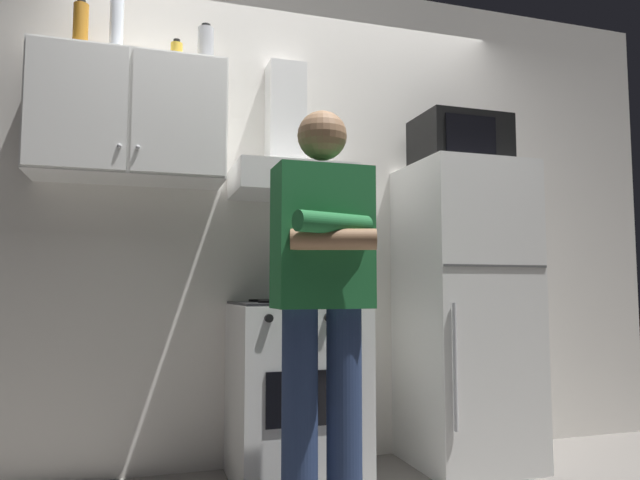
{
  "coord_description": "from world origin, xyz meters",
  "views": [
    {
      "loc": [
        -0.79,
        -2.53,
        0.92
      ],
      "look_at": [
        0.0,
        0.0,
        1.15
      ],
      "focal_mm": 32.51,
      "sensor_mm": 36.0,
      "label": 1
    }
  ],
  "objects_px": {
    "refrigerator": "(465,312)",
    "microwave": "(460,143)",
    "bottle_vodka_clear": "(117,24)",
    "bottle_canister_steel": "(206,48)",
    "range_hood": "(290,161)",
    "upper_cabinet": "(130,119)",
    "person_standing": "(323,295)",
    "bottle_spice_jar": "(177,53)",
    "stove_oven": "(295,391)",
    "bottle_liquor_amber": "(81,28)"
  },
  "relations": [
    {
      "from": "refrigerator",
      "to": "microwave",
      "type": "relative_size",
      "value": 3.33
    },
    {
      "from": "bottle_vodka_clear",
      "to": "bottle_canister_steel",
      "type": "bearing_deg",
      "value": 5.16
    },
    {
      "from": "range_hood",
      "to": "refrigerator",
      "type": "xyz_separation_m",
      "value": [
        0.95,
        -0.13,
        -0.8
      ]
    },
    {
      "from": "upper_cabinet",
      "to": "person_standing",
      "type": "bearing_deg",
      "value": -44.26
    },
    {
      "from": "range_hood",
      "to": "bottle_canister_steel",
      "type": "bearing_deg",
      "value": 177.33
    },
    {
      "from": "refrigerator",
      "to": "person_standing",
      "type": "bearing_deg",
      "value": -148.77
    },
    {
      "from": "bottle_spice_jar",
      "to": "refrigerator",
      "type": "bearing_deg",
      "value": -4.16
    },
    {
      "from": "person_standing",
      "to": "range_hood",
      "type": "bearing_deg",
      "value": 86.09
    },
    {
      "from": "bottle_vodka_clear",
      "to": "range_hood",
      "type": "bearing_deg",
      "value": 1.2
    },
    {
      "from": "person_standing",
      "to": "bottle_canister_steel",
      "type": "relative_size",
      "value": 6.95
    },
    {
      "from": "upper_cabinet",
      "to": "refrigerator",
      "type": "xyz_separation_m",
      "value": [
        1.75,
        -0.12,
        -0.95
      ]
    },
    {
      "from": "bottle_vodka_clear",
      "to": "stove_oven",
      "type": "bearing_deg",
      "value": -7.05
    },
    {
      "from": "upper_cabinet",
      "to": "person_standing",
      "type": "relative_size",
      "value": 0.55
    },
    {
      "from": "refrigerator",
      "to": "bottle_liquor_amber",
      "type": "distance_m",
      "value": 2.42
    },
    {
      "from": "range_hood",
      "to": "bottle_vodka_clear",
      "type": "distance_m",
      "value": 1.07
    },
    {
      "from": "microwave",
      "to": "bottle_liquor_amber",
      "type": "xyz_separation_m",
      "value": [
        -1.99,
        0.11,
        0.43
      ]
    },
    {
      "from": "refrigerator",
      "to": "bottle_canister_steel",
      "type": "xyz_separation_m",
      "value": [
        -1.39,
        0.15,
        1.36
      ]
    },
    {
      "from": "range_hood",
      "to": "bottle_canister_steel",
      "type": "height_order",
      "value": "bottle_canister_steel"
    },
    {
      "from": "upper_cabinet",
      "to": "bottle_vodka_clear",
      "type": "relative_size",
      "value": 2.66
    },
    {
      "from": "refrigerator",
      "to": "microwave",
      "type": "distance_m",
      "value": 0.94
    },
    {
      "from": "person_standing",
      "to": "bottle_liquor_amber",
      "type": "bearing_deg",
      "value": 143.49
    },
    {
      "from": "refrigerator",
      "to": "microwave",
      "type": "xyz_separation_m",
      "value": [
        -0.0,
        0.02,
        0.94
      ]
    },
    {
      "from": "bottle_spice_jar",
      "to": "bottle_canister_steel",
      "type": "distance_m",
      "value": 0.16
    },
    {
      "from": "bottle_liquor_amber",
      "to": "refrigerator",
      "type": "bearing_deg",
      "value": -3.6
    },
    {
      "from": "upper_cabinet",
      "to": "bottle_liquor_amber",
      "type": "height_order",
      "value": "bottle_liquor_amber"
    },
    {
      "from": "upper_cabinet",
      "to": "person_standing",
      "type": "distance_m",
      "value": 1.35
    },
    {
      "from": "microwave",
      "to": "bottle_canister_steel",
      "type": "distance_m",
      "value": 1.46
    },
    {
      "from": "stove_oven",
      "to": "range_hood",
      "type": "distance_m",
      "value": 1.17
    },
    {
      "from": "range_hood",
      "to": "bottle_vodka_clear",
      "type": "bearing_deg",
      "value": -178.8
    },
    {
      "from": "upper_cabinet",
      "to": "bottle_vodka_clear",
      "type": "xyz_separation_m",
      "value": [
        -0.08,
        -0.02,
        0.46
      ]
    },
    {
      "from": "person_standing",
      "to": "bottle_liquor_amber",
      "type": "height_order",
      "value": "bottle_liquor_amber"
    },
    {
      "from": "refrigerator",
      "to": "stove_oven",
      "type": "bearing_deg",
      "value": -179.96
    },
    {
      "from": "stove_oven",
      "to": "bottle_vodka_clear",
      "type": "height_order",
      "value": "bottle_vodka_clear"
    },
    {
      "from": "range_hood",
      "to": "bottle_vodka_clear",
      "type": "height_order",
      "value": "bottle_vodka_clear"
    },
    {
      "from": "bottle_vodka_clear",
      "to": "bottle_spice_jar",
      "type": "xyz_separation_m",
      "value": [
        0.29,
        0.0,
        -0.11
      ]
    },
    {
      "from": "range_hood",
      "to": "stove_oven",
      "type": "bearing_deg",
      "value": -90.0
    },
    {
      "from": "range_hood",
      "to": "bottle_spice_jar",
      "type": "distance_m",
      "value": 0.78
    },
    {
      "from": "refrigerator",
      "to": "microwave",
      "type": "bearing_deg",
      "value": 90.9
    },
    {
      "from": "upper_cabinet",
      "to": "stove_oven",
      "type": "bearing_deg",
      "value": -8.9
    },
    {
      "from": "microwave",
      "to": "upper_cabinet",
      "type": "bearing_deg",
      "value": 176.52
    },
    {
      "from": "range_hood",
      "to": "bottle_liquor_amber",
      "type": "xyz_separation_m",
      "value": [
        -1.04,
        -0.0,
        0.58
      ]
    },
    {
      "from": "upper_cabinet",
      "to": "bottle_spice_jar",
      "type": "relative_size",
      "value": 7.41
    },
    {
      "from": "upper_cabinet",
      "to": "bottle_spice_jar",
      "type": "bearing_deg",
      "value": -3.41
    },
    {
      "from": "refrigerator",
      "to": "person_standing",
      "type": "xyz_separation_m",
      "value": [
        -1.0,
        -0.61,
        0.1
      ]
    },
    {
      "from": "stove_oven",
      "to": "person_standing",
      "type": "distance_m",
      "value": 0.77
    },
    {
      "from": "range_hood",
      "to": "bottle_canister_steel",
      "type": "xyz_separation_m",
      "value": [
        -0.44,
        0.02,
        0.56
      ]
    },
    {
      "from": "bottle_liquor_amber",
      "to": "upper_cabinet",
      "type": "bearing_deg",
      "value": -0.12
    },
    {
      "from": "refrigerator",
      "to": "person_standing",
      "type": "height_order",
      "value": "person_standing"
    },
    {
      "from": "upper_cabinet",
      "to": "bottle_canister_steel",
      "type": "bearing_deg",
      "value": 3.51
    },
    {
      "from": "upper_cabinet",
      "to": "microwave",
      "type": "xyz_separation_m",
      "value": [
        1.75,
        -0.11,
        -0.01
      ]
    }
  ]
}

